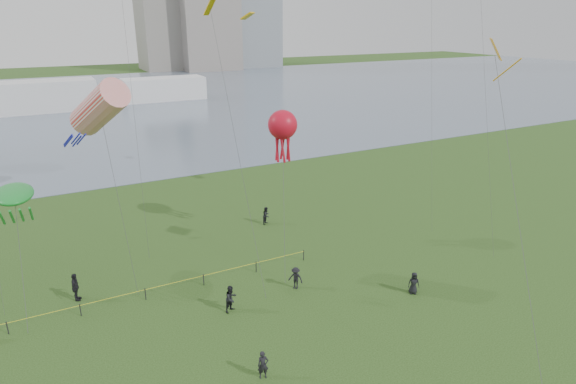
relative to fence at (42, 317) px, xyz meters
name	(u,v)px	position (x,y,z in m)	size (l,w,h in m)	color
lake	(99,103)	(13.97, 84.65, -0.53)	(400.00, 120.00, 0.08)	slate
building_mid	(205,14)	(59.97, 146.65, 18.45)	(20.00, 20.00, 38.00)	gray
building_low	(163,29)	(45.97, 152.65, 13.45)	(16.00, 18.00, 28.00)	slate
pavilion_left	(37,96)	(1.97, 79.65, 2.45)	(22.00, 8.00, 6.00)	silver
pavilion_right	(164,89)	(27.97, 82.65, 1.95)	(18.00, 7.00, 5.00)	white
fence	(42,317)	(0.00, 0.00, 0.00)	(24.07, 0.07, 1.05)	black
spectator_a	(231,299)	(10.70, -3.84, 0.34)	(0.87, 0.68, 1.79)	black
spectator_b	(296,278)	(15.60, -3.35, 0.25)	(1.04, 0.60, 1.61)	black
spectator_c	(75,287)	(2.08, 2.05, 0.42)	(1.14, 0.48, 1.95)	black
spectator_d	(414,283)	(22.36, -7.59, 0.22)	(0.76, 0.50, 1.56)	black
spectator_f	(263,365)	(9.94, -10.29, 0.23)	(0.57, 0.37, 1.56)	black
spectator_g	(266,215)	(18.55, 7.67, 0.25)	(0.79, 0.61, 1.62)	black
kite_windsock	(100,108)	(5.16, 3.20, 11.76)	(4.35, 5.26, 14.31)	#3F3F42
kite_creature	(14,194)	(-0.58, 6.16, 6.02)	(2.46, 8.85, 7.04)	#3F3F42
kite_octopus	(283,126)	(18.32, 3.89, 9.22)	(4.20, 7.47, 11.00)	#3F3F42
kite_delta	(499,69)	(23.69, -10.87, 14.50)	(5.25, 10.35, 16.59)	#3F3F42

